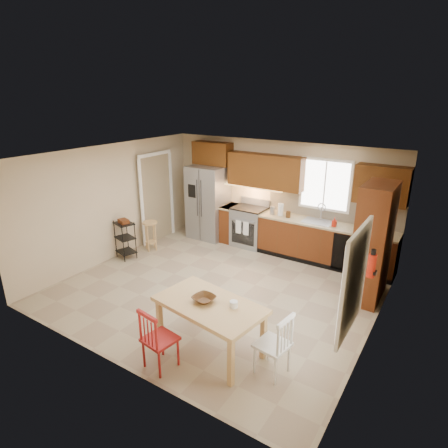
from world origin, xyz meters
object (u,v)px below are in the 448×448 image
pantry (373,243)px  table_bowl (204,302)px  chair_red (160,338)px  table_jar (234,306)px  dining_table (210,327)px  range_stove (249,227)px  refrigerator (208,202)px  fire_extinguisher (372,266)px  bar_stool (151,236)px  soap_bottle (334,222)px  chair_white (272,344)px  utility_cart (125,240)px

pantry → table_bowl: size_ratio=6.82×
chair_red → table_jar: chair_red is taller
dining_table → table_bowl: 0.39m
chair_red → table_bowl: chair_red is taller
range_stove → table_jar: bearing=-63.9°
table_bowl → table_jar: 0.44m
refrigerator → chair_red: 4.88m
fire_extinguisher → pantry: bearing=100.8°
range_stove → dining_table: range_stove is taller
range_stove → pantry: bearing=-18.3°
table_jar → bar_stool: 4.15m
dining_table → soap_bottle: bearing=88.9°
soap_bottle → fire_extinguisher: fire_extinguisher is taller
refrigerator → pantry: pantry is taller
pantry → fire_extinguisher: bearing=-79.2°
soap_bottle → chair_white: 3.64m
pantry → chair_white: 2.81m
table_jar → fire_extinguisher: bearing=48.5°
pantry → fire_extinguisher: (0.20, -1.05, 0.05)m
dining_table → chair_white: chair_white is taller
pantry → table_jar: (-1.21, -2.64, -0.27)m
soap_bottle → utility_cart: 4.51m
pantry → dining_table: (-1.54, -2.73, -0.68)m
soap_bottle → chair_white: (0.36, -3.58, -0.55)m
chair_red → table_jar: size_ratio=7.06×
refrigerator → chair_red: bearing=-62.5°
soap_bottle → dining_table: soap_bottle is taller
pantry → bar_stool: pantry is taller
soap_bottle → chair_white: bearing=-84.2°
chair_white → chair_red: bearing=126.4°
fire_extinguisher → table_jar: bearing=-131.5°
soap_bottle → utility_cart: bearing=-152.8°
table_bowl → table_jar: table_jar is taller
bar_stool → pantry: bearing=-8.3°
chair_white → soap_bottle: bearing=13.8°
soap_bottle → bar_stool: bearing=-159.5°
fire_extinguisher → table_bowl: bearing=-137.4°
range_stove → table_bowl: (1.35, -3.72, 0.29)m
fire_extinguisher → bar_stool: fire_extinguisher is taller
table_bowl → range_stove: bearing=109.9°
range_stove → chair_white: bearing=-56.9°
range_stove → table_jar: range_stove is taller
dining_table → bar_stool: size_ratio=2.18×
refrigerator → soap_bottle: 3.18m
range_stove → table_jar: (1.77, -3.62, 0.32)m
range_stove → dining_table: size_ratio=0.61×
bar_stool → table_jar: bearing=-45.3°
fire_extinguisher → chair_white: size_ratio=0.40×
range_stove → chair_red: range_stove is taller
fire_extinguisher → soap_bottle: bearing=120.5°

